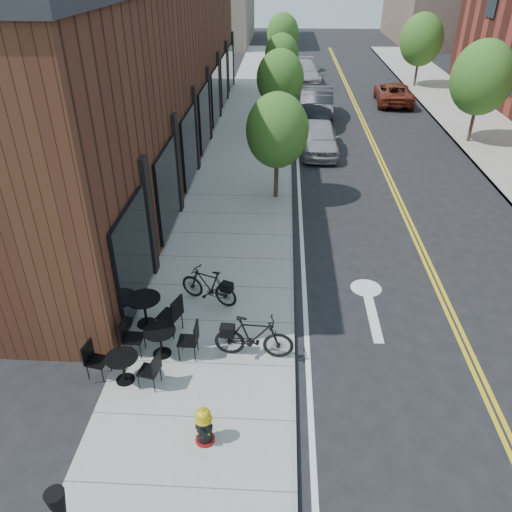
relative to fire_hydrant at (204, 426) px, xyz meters
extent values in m
plane|color=black|center=(1.70, 2.03, -0.51)|extent=(120.00, 120.00, 0.00)
cube|color=#9E9B93|center=(-0.30, 12.03, -0.45)|extent=(4.00, 70.00, 0.12)
cube|color=#492417|center=(-4.80, 16.03, 2.99)|extent=(5.00, 28.00, 7.00)
cylinder|color=#382B1E|center=(1.10, 11.03, 0.41)|extent=(0.16, 0.16, 1.61)
ellipsoid|color=#39651F|center=(1.10, 11.03, 2.10)|extent=(2.20, 2.20, 2.64)
cylinder|color=#382B1E|center=(1.10, 19.03, 0.45)|extent=(0.16, 0.16, 1.68)
ellipsoid|color=#39651F|center=(1.10, 19.03, 2.21)|extent=(2.30, 2.30, 2.76)
cylinder|color=#382B1E|center=(1.10, 27.03, 0.40)|extent=(0.16, 0.16, 1.57)
ellipsoid|color=#39651F|center=(1.10, 27.03, 2.02)|extent=(2.10, 2.10, 2.52)
cylinder|color=#382B1E|center=(1.10, 35.03, 0.47)|extent=(0.16, 0.16, 1.71)
ellipsoid|color=#39651F|center=(1.10, 35.03, 2.28)|extent=(2.40, 2.40, 2.88)
cylinder|color=#382B1E|center=(10.30, 18.03, 0.52)|extent=(0.16, 0.16, 1.82)
ellipsoid|color=#39651F|center=(10.30, 18.03, 2.55)|extent=(2.80, 2.80, 3.36)
cylinder|color=#382B1E|center=(10.30, 30.03, 0.52)|extent=(0.16, 0.16, 1.82)
ellipsoid|color=#39651F|center=(10.30, 30.03, 2.55)|extent=(2.80, 2.80, 3.36)
cylinder|color=maroon|center=(0.00, 0.00, -0.36)|extent=(0.37, 0.37, 0.05)
cylinder|color=black|center=(0.00, 0.00, -0.09)|extent=(0.29, 0.29, 0.54)
cylinder|color=gold|center=(0.00, 0.00, 0.18)|extent=(0.33, 0.33, 0.04)
cylinder|color=gold|center=(0.00, 0.00, 0.26)|extent=(0.28, 0.28, 0.13)
ellipsoid|color=gold|center=(0.00, 0.00, 0.33)|extent=(0.27, 0.27, 0.16)
cylinder|color=gold|center=(0.00, 0.00, 0.41)|extent=(0.05, 0.05, 0.05)
imported|color=black|center=(-0.50, 4.34, 0.09)|extent=(1.67, 1.05, 0.97)
imported|color=black|center=(0.78, 2.34, 0.14)|extent=(1.80, 0.60, 1.06)
cylinder|color=black|center=(-1.90, 1.43, -0.38)|extent=(0.46, 0.46, 0.03)
cylinder|color=black|center=(-1.90, 1.43, -0.07)|extent=(0.06, 0.06, 0.63)
cylinder|color=black|center=(-1.90, 1.43, 0.25)|extent=(0.79, 0.79, 0.03)
cylinder|color=black|center=(-1.30, 2.28, -0.38)|extent=(0.42, 0.42, 0.03)
cylinder|color=black|center=(-1.30, 2.28, -0.05)|extent=(0.06, 0.06, 0.66)
cylinder|color=black|center=(-1.30, 2.28, 0.28)|extent=(0.73, 0.73, 0.03)
cylinder|color=black|center=(-1.90, 3.32, -0.38)|extent=(0.60, 0.60, 0.03)
cylinder|color=black|center=(-1.90, 3.32, -0.01)|extent=(0.08, 0.08, 0.75)
cylinder|color=black|center=(-1.90, 3.32, 0.37)|extent=(1.04, 1.04, 0.03)
imported|color=#97999F|center=(2.99, 16.28, 0.18)|extent=(1.69, 4.09, 1.39)
imported|color=black|center=(3.09, 21.72, 0.31)|extent=(1.95, 5.08, 1.65)
imported|color=#A7A6AB|center=(2.66, 30.87, 0.23)|extent=(2.38, 5.24, 1.49)
imported|color=maroon|center=(8.00, 25.51, 0.12)|extent=(2.38, 4.65, 1.26)
camera|label=1|loc=(1.28, -6.10, 7.34)|focal=35.00mm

